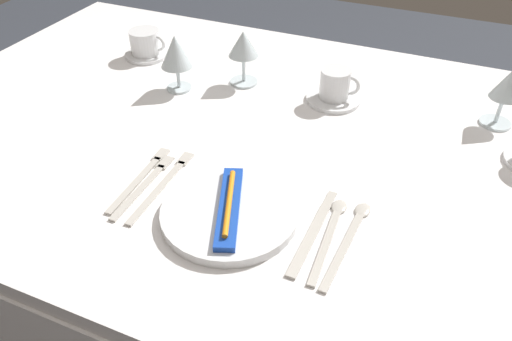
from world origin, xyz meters
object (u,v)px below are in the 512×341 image
at_px(wine_glass_left, 507,88).
at_px(spoon_dessert, 351,233).
at_px(toothbrush_package, 229,206).
at_px(fork_salad, 142,176).
at_px(dinner_knife, 313,233).
at_px(wine_glass_right, 243,47).
at_px(fork_outer, 164,183).
at_px(wine_glass_centre, 176,53).
at_px(dinner_plate, 230,213).
at_px(spoon_soup, 331,229).
at_px(coffee_cup_left, 336,84).
at_px(coffee_cup_right, 146,42).
at_px(fork_inner, 146,183).

bearing_deg(wine_glass_left, spoon_dessert, -113.78).
bearing_deg(toothbrush_package, fork_salad, 170.66).
height_order(dinner_knife, wine_glass_right, wine_glass_right).
height_order(fork_salad, wine_glass_left, wine_glass_left).
bearing_deg(wine_glass_right, fork_outer, -86.18).
bearing_deg(dinner_knife, wine_glass_left, 61.61).
bearing_deg(wine_glass_centre, fork_outer, -64.21).
bearing_deg(dinner_knife, toothbrush_package, -173.67).
distance_m(fork_salad, dinner_knife, 0.36).
bearing_deg(toothbrush_package, dinner_plate, 0.00).
relative_size(spoon_soup, coffee_cup_left, 2.22).
xyz_separation_m(fork_outer, wine_glass_left, (0.58, 0.49, 0.09)).
height_order(fork_outer, spoon_soup, spoon_soup).
height_order(fork_outer, coffee_cup_right, coffee_cup_right).
relative_size(dinner_plate, coffee_cup_right, 2.32).
height_order(dinner_knife, coffee_cup_left, coffee_cup_left).
bearing_deg(toothbrush_package, spoon_dessert, 11.27).
xyz_separation_m(spoon_soup, wine_glass_left, (0.25, 0.48, 0.09)).
xyz_separation_m(fork_salad, coffee_cup_right, (-0.30, 0.48, 0.04)).
relative_size(dinner_plate, coffee_cup_left, 2.54).
distance_m(wine_glass_centre, wine_glass_left, 0.76).
bearing_deg(coffee_cup_left, fork_outer, -115.62).
relative_size(dinner_knife, wine_glass_right, 1.63).
distance_m(fork_inner, spoon_dessert, 0.40).
xyz_separation_m(dinner_knife, wine_glass_right, (-0.34, 0.46, 0.10)).
distance_m(fork_salad, spoon_dessert, 0.42).
bearing_deg(spoon_soup, coffee_cup_left, 105.72).
bearing_deg(fork_salad, coffee_cup_right, 121.82).
relative_size(coffee_cup_right, wine_glass_right, 0.77).
xyz_separation_m(fork_salad, dinner_knife, (0.36, -0.02, 0.00)).
xyz_separation_m(fork_outer, fork_inner, (-0.03, -0.01, 0.00)).
distance_m(dinner_knife, wine_glass_left, 0.58).
distance_m(fork_outer, spoon_soup, 0.34).
height_order(fork_salad, spoon_soup, spoon_soup).
height_order(dinner_plate, spoon_soup, dinner_plate).
bearing_deg(wine_glass_right, coffee_cup_left, 0.43).
relative_size(fork_inner, wine_glass_left, 1.54).
bearing_deg(spoon_dessert, wine_glass_centre, 147.89).
distance_m(dinner_plate, coffee_cup_left, 0.48).
height_order(toothbrush_package, fork_salad, toothbrush_package).
distance_m(spoon_dessert, coffee_cup_left, 0.46).
relative_size(fork_salad, wine_glass_centre, 1.51).
distance_m(dinner_knife, coffee_cup_right, 0.82).
xyz_separation_m(fork_outer, coffee_cup_right, (-0.35, 0.48, 0.04)).
xyz_separation_m(spoon_dessert, wine_glass_centre, (-0.54, 0.34, 0.10)).
distance_m(coffee_cup_right, wine_glass_right, 0.33).
bearing_deg(toothbrush_package, spoon_soup, 12.50).
bearing_deg(fork_outer, toothbrush_package, -11.94).
relative_size(fork_inner, spoon_soup, 0.95).
distance_m(fork_salad, wine_glass_left, 0.80).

